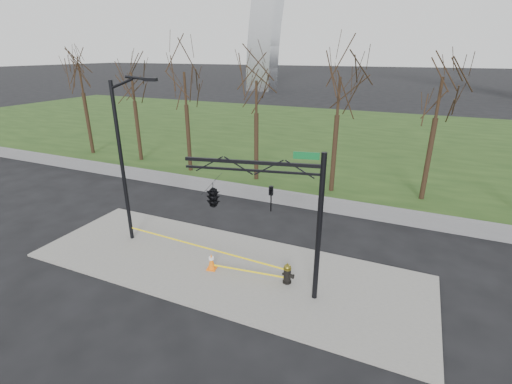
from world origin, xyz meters
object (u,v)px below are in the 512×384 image
at_px(traffic_cone, 211,261).
at_px(street_light, 124,153).
at_px(fire_hydrant, 288,274).
at_px(traffic_signal_mast, 233,196).

height_order(traffic_cone, street_light, street_light).
bearing_deg(traffic_cone, street_light, 170.32).
distance_m(fire_hydrant, traffic_cone, 3.44).
relative_size(fire_hydrant, traffic_cone, 1.17).
bearing_deg(traffic_signal_mast, street_light, 153.78).
height_order(fire_hydrant, street_light, street_light).
bearing_deg(fire_hydrant, traffic_signal_mast, -138.36).
distance_m(traffic_cone, street_light, 6.63).
xyz_separation_m(fire_hydrant, traffic_signal_mast, (-1.86, -1.18, 3.62)).
height_order(traffic_cone, traffic_signal_mast, traffic_signal_mast).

